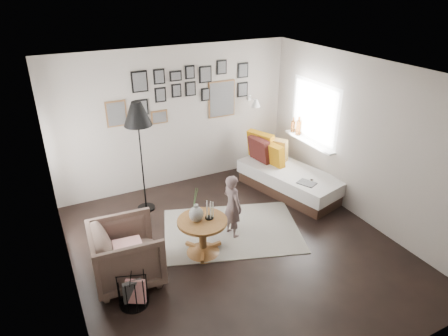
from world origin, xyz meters
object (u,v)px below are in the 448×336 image
vase (196,211)px  floor_lamp (138,118)px  pedestal_table (203,238)px  daybed (287,176)px  child (232,206)px  demijohn_large (310,194)px  demijohn_small (323,195)px  magazine_basket (133,290)px  armchair (127,253)px

vase → floor_lamp: 1.83m
pedestal_table → daybed: bearing=25.5°
vase → floor_lamp: size_ratio=0.27×
vase → child: 0.73m
demijohn_large → daybed: bearing=99.9°
child → vase: bearing=96.1°
demijohn_small → child: size_ratio=0.41×
floor_lamp → magazine_basket: size_ratio=4.35×
floor_lamp → demijohn_small: bearing=-23.3°
pedestal_table → demijohn_large: size_ratio=1.55×
vase → demijohn_small: bearing=7.0°
daybed → child: (-1.59, -0.82, 0.22)m
floor_lamp → daybed: bearing=-11.6°
pedestal_table → child: 0.68m
pedestal_table → demijohn_small: bearing=7.6°
daybed → demijohn_large: bearing=-94.6°
magazine_basket → child: child is taller
vase → magazine_basket: vase is taller
magazine_basket → child: bearing=23.2°
armchair → floor_lamp: floor_lamp is taller
armchair → vase: bearing=-82.1°
demijohn_large → child: 1.74m
armchair → demijohn_small: bearing=-79.9°
magazine_basket → demijohn_large: demijohn_large is taller
daybed → floor_lamp: floor_lamp is taller
magazine_basket → child: size_ratio=0.43×
demijohn_small → pedestal_table: bearing=-172.4°
pedestal_table → child: (0.59, 0.21, 0.26)m
pedestal_table → floor_lamp: 2.13m
vase → demijohn_large: (2.37, 0.43, -0.54)m
pedestal_table → magazine_basket: (-1.17, -0.54, -0.05)m
pedestal_table → vase: size_ratio=1.40×
daybed → magazine_basket: daybed is taller
vase → daybed: bearing=24.2°
pedestal_table → demijohn_large: pedestal_table is taller
daybed → floor_lamp: (-2.57, 0.53, 1.36)m
demijohn_small → child: 1.93m
armchair → demijohn_large: (3.39, 0.50, -0.22)m
floor_lamp → demijohn_large: floor_lamp is taller
demijohn_large → demijohn_small: size_ratio=1.10×
pedestal_table → armchair: bearing=-177.4°
vase → demijohn_large: 2.46m
magazine_basket → demijohn_large: bearing=16.0°
armchair → magazine_basket: 0.53m
armchair → floor_lamp: size_ratio=0.46×
floor_lamp → demijohn_small: (2.87, -1.23, -1.50)m
demijohn_large → demijohn_small: bearing=-31.4°
pedestal_table → demijohn_small: size_ratio=1.70×
floor_lamp → magazine_basket: (-0.79, -2.11, -1.44)m
vase → floor_lamp: floor_lamp is taller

